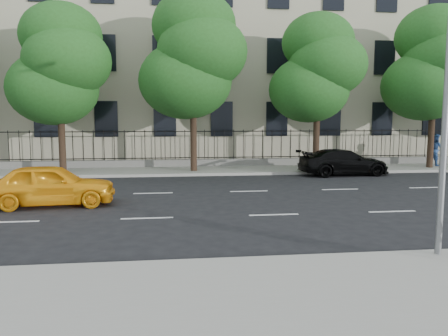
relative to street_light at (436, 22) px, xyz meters
The scene contains 14 objects.
ground 5.99m from the street_light, 144.73° to the left, with size 120.00×120.00×0.00m, color black.
near_sidewalk 6.08m from the street_light, 138.24° to the right, with size 60.00×4.00×0.15m, color gray.
far_sidewalk 16.75m from the street_light, 99.01° to the left, with size 60.00×4.00×0.15m, color gray.
lane_markings 8.67m from the street_light, 110.98° to the left, with size 49.60×4.62×0.01m, color silver, non-canonical shape.
masonry_building 25.14m from the street_light, 95.78° to the left, with size 34.60×12.11×18.50m.
iron_fence 18.21m from the street_light, 98.14° to the left, with size 30.00×0.50×2.20m.
street_light is the anchor object (origin of this frame).
tree_b 18.99m from the street_light, 127.15° to the left, with size 5.53×5.12×8.97m.
tree_c 15.82m from the street_light, 106.43° to the left, with size 5.89×5.50×9.80m.
tree_d 15.36m from the street_light, 80.48° to the left, with size 5.34×4.94×8.84m.
tree_e 17.92m from the street_light, 57.77° to the left, with size 5.71×5.31×9.46m.
yellow_taxi 12.74m from the street_light, 146.36° to the left, with size 1.76×4.38×1.49m, color #FFAA14.
black_sedan 14.41m from the street_light, 75.38° to the left, with size 1.97×4.85×1.41m, color black.
pedestrian_far 19.31m from the street_light, 56.76° to the left, with size 0.94×0.73×1.94m, color #2B4C85.
Camera 1 is at (-3.23, -10.89, 3.10)m, focal length 35.00 mm.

